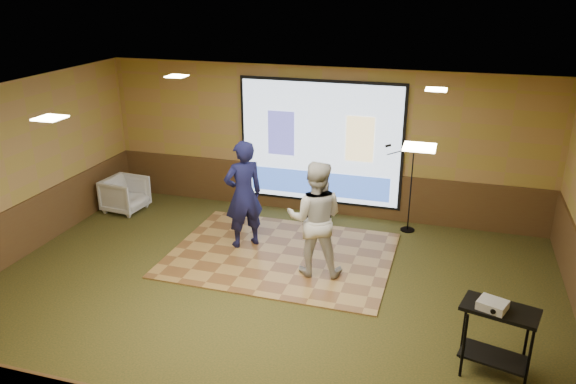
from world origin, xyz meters
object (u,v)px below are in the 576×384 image
(dance_floor, at_px, (281,255))
(player_right, at_px, (315,219))
(projector_screen, at_px, (320,144))
(duffel_bag, at_px, (318,215))
(av_table, at_px, (498,328))
(projector, at_px, (493,305))
(player_left, at_px, (244,194))
(mic_stand, at_px, (406,206))
(banquet_chair, at_px, (125,194))

(dance_floor, xyz_separation_m, player_right, (0.71, -0.45, 0.97))
(projector_screen, height_order, dance_floor, projector_screen)
(duffel_bag, bearing_deg, av_table, -50.70)
(player_right, height_order, projector, player_right)
(duffel_bag, bearing_deg, player_left, -125.13)
(dance_floor, xyz_separation_m, player_left, (-0.74, 0.17, 0.99))
(av_table, bearing_deg, duffel_bag, 129.30)
(projector_screen, height_order, projector, projector_screen)
(player_left, relative_size, player_right, 1.02)
(player_right, distance_m, mic_stand, 2.55)
(projector_screen, height_order, mic_stand, projector_screen)
(av_table, xyz_separation_m, banquet_chair, (-7.15, 3.28, -0.28))
(mic_stand, bearing_deg, dance_floor, -127.69)
(av_table, bearing_deg, player_right, 146.41)
(projector_screen, relative_size, duffel_bag, 6.86)
(av_table, distance_m, mic_stand, 4.23)
(projector, distance_m, banquet_chair, 7.82)
(player_right, bearing_deg, dance_floor, -40.71)
(banquet_chair, bearing_deg, player_right, -102.76)
(player_right, height_order, mic_stand, player_right)
(banquet_chair, bearing_deg, duffel_bag, -76.06)
(projector_screen, distance_m, mic_stand, 2.09)
(projector, bearing_deg, duffel_bag, 149.31)
(dance_floor, relative_size, player_left, 1.95)
(projector_screen, distance_m, projector, 5.42)
(av_table, bearing_deg, mic_stand, 110.14)
(dance_floor, distance_m, duffel_bag, 1.63)
(dance_floor, xyz_separation_m, banquet_chair, (-3.73, 1.03, 0.34))
(player_left, height_order, projector, player_left)
(av_table, height_order, duffel_bag, av_table)
(mic_stand, xyz_separation_m, banquet_chair, (-5.70, -0.69, -0.14))
(dance_floor, height_order, player_right, player_right)
(player_left, bearing_deg, duffel_bag, -167.96)
(projector_screen, height_order, duffel_bag, projector_screen)
(player_left, xyz_separation_m, mic_stand, (2.71, 1.54, -0.51))
(dance_floor, xyz_separation_m, av_table, (3.42, -2.25, 0.62))
(banquet_chair, bearing_deg, projector_screen, -69.23)
(player_left, relative_size, mic_stand, 1.15)
(av_table, xyz_separation_m, mic_stand, (-1.45, 3.97, -0.14))
(projector, xyz_separation_m, duffel_bag, (-3.06, 3.91, -0.82))
(mic_stand, distance_m, duffel_bag, 1.74)
(player_left, distance_m, mic_stand, 3.16)
(player_left, bearing_deg, dance_floor, 124.21)
(mic_stand, height_order, duffel_bag, mic_stand)
(player_right, relative_size, banquet_chair, 2.42)
(mic_stand, height_order, banquet_chair, mic_stand)
(player_right, distance_m, duffel_bag, 2.27)
(projector_screen, xyz_separation_m, av_table, (3.26, -4.33, -0.84))
(projector_screen, distance_m, av_table, 5.48)
(dance_floor, bearing_deg, av_table, -33.34)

